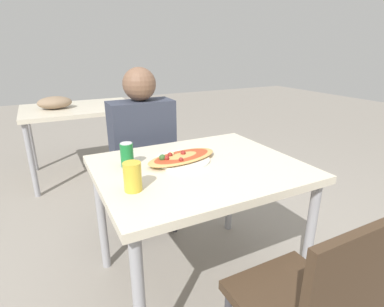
{
  "coord_description": "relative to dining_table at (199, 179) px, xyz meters",
  "views": [
    {
      "loc": [
        -0.69,
        -1.27,
        1.32
      ],
      "look_at": [
        -0.03,
        0.03,
        0.8
      ],
      "focal_mm": 28.0,
      "sensor_mm": 36.0,
      "label": 1
    }
  ],
  "objects": [
    {
      "name": "ground_plane",
      "position": [
        0.0,
        0.0,
        -0.66
      ],
      "size": [
        14.0,
        14.0,
        0.0
      ],
      "primitive_type": "plane",
      "color": "gray"
    },
    {
      "name": "dining_table",
      "position": [
        0.0,
        0.0,
        0.0
      ],
      "size": [
        1.03,
        0.85,
        0.74
      ],
      "color": "beige",
      "rests_on": "ground_plane"
    },
    {
      "name": "chair_far_seated",
      "position": [
        -0.09,
        0.75,
        -0.17
      ],
      "size": [
        0.4,
        0.4,
        0.86
      ],
      "rotation": [
        0.0,
        0.0,
        3.14
      ],
      "color": "#3F2D1E",
      "rests_on": "ground_plane"
    },
    {
      "name": "chair_near_camera",
      "position": [
        0.03,
        -0.75,
        -0.17
      ],
      "size": [
        0.4,
        0.4,
        0.86
      ],
      "color": "#3F2D1E",
      "rests_on": "ground_plane"
    },
    {
      "name": "person_seated",
      "position": [
        -0.09,
        0.64,
        0.05
      ],
      "size": [
        0.43,
        0.24,
        1.2
      ],
      "rotation": [
        0.0,
        0.0,
        3.14
      ],
      "color": "#2D2D38",
      "rests_on": "ground_plane"
    },
    {
      "name": "pizza_main",
      "position": [
        -0.06,
        0.09,
        0.1
      ],
      "size": [
        0.44,
        0.3,
        0.06
      ],
      "color": "white",
      "rests_on": "dining_table"
    },
    {
      "name": "soda_can",
      "position": [
        -0.33,
        0.16,
        0.14
      ],
      "size": [
        0.07,
        0.07,
        0.12
      ],
      "color": "#197233",
      "rests_on": "dining_table"
    },
    {
      "name": "drink_glass",
      "position": [
        -0.39,
        -0.12,
        0.14
      ],
      "size": [
        0.08,
        0.08,
        0.13
      ],
      "color": "gold",
      "rests_on": "dining_table"
    },
    {
      "name": "background_table",
      "position": [
        -0.37,
        1.97,
        0.03
      ],
      "size": [
        1.1,
        0.8,
        0.86
      ],
      "color": "beige",
      "rests_on": "ground_plane"
    }
  ]
}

